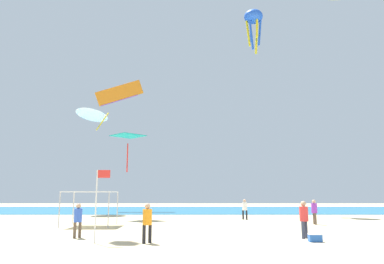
{
  "coord_description": "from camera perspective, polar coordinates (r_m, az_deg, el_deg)",
  "views": [
    {
      "loc": [
        -0.99,
        -18.57,
        2.17
      ],
      "look_at": [
        -0.88,
        12.95,
        7.5
      ],
      "focal_mm": 33.58,
      "sensor_mm": 36.0,
      "label": 1
    }
  ],
  "objects": [
    {
      "name": "ground",
      "position": [
        18.73,
        2.96,
        -16.4
      ],
      "size": [
        110.0,
        110.0,
        0.1
      ],
      "primitive_type": "cube",
      "color": "#D1BA8C"
    },
    {
      "name": "ocean_strip",
      "position": [
        46.68,
        1.03,
        -12.25
      ],
      "size": [
        110.0,
        20.6,
        0.03
      ],
      "primitive_type": "cube",
      "color": "#1E6B93",
      "rests_on": "ground"
    },
    {
      "name": "canopy_tent",
      "position": [
        25.14,
        -16.01,
        -9.33
      ],
      "size": [
        3.14,
        2.76,
        2.25
      ],
      "color": "#B2B2B7",
      "rests_on": "ground"
    },
    {
      "name": "person_near_tent",
      "position": [
        26.87,
        18.64,
        -11.63
      ],
      "size": [
        0.4,
        0.45,
        1.69
      ],
      "rotation": [
        0.0,
        0.0,
        4.7
      ],
      "color": "brown",
      "rests_on": "ground"
    },
    {
      "name": "person_leftmost",
      "position": [
        18.62,
        17.13,
        -12.68
      ],
      "size": [
        0.42,
        0.42,
        1.77
      ],
      "rotation": [
        0.0,
        0.0,
        3.97
      ],
      "color": "#33384C",
      "rests_on": "ground"
    },
    {
      "name": "person_central",
      "position": [
        18.84,
        -17.88,
        -12.81
      ],
      "size": [
        0.39,
        0.39,
        1.65
      ],
      "rotation": [
        0.0,
        0.0,
        4.07
      ],
      "color": "brown",
      "rests_on": "ground"
    },
    {
      "name": "person_rightmost",
      "position": [
        30.35,
        8.15,
        -11.8
      ],
      "size": [
        0.42,
        0.39,
        1.64
      ],
      "rotation": [
        0.0,
        0.0,
        5.91
      ],
      "color": "black",
      "rests_on": "ground"
    },
    {
      "name": "person_far_shore",
      "position": [
        16.31,
        -7.33,
        -13.63
      ],
      "size": [
        0.41,
        0.41,
        1.71
      ],
      "rotation": [
        0.0,
        0.0,
        0.68
      ],
      "color": "black",
      "rests_on": "ground"
    },
    {
      "name": "banner_flag",
      "position": [
        16.64,
        -14.92,
        -10.08
      ],
      "size": [
        0.61,
        0.06,
        3.17
      ],
      "color": "silver",
      "rests_on": "ground"
    },
    {
      "name": "cooler_box",
      "position": [
        17.58,
        18.75,
        -15.63
      ],
      "size": [
        0.57,
        0.37,
        0.35
      ],
      "color": "blue",
      "rests_on": "ground"
    },
    {
      "name": "kite_diamond_teal",
      "position": [
        32.13,
        -10.34,
        -0.89
      ],
      "size": [
        3.35,
        3.35,
        3.24
      ],
      "rotation": [
        0.0,
        0.0,
        0.79
      ],
      "color": "teal"
    },
    {
      "name": "kite_delta_white",
      "position": [
        41.35,
        -15.71,
        3.0
      ],
      "size": [
        4.83,
        4.84,
        3.05
      ],
      "rotation": [
        0.0,
        0.0,
        2.65
      ],
      "color": "white"
    },
    {
      "name": "kite_octopus_blue",
      "position": [
        45.48,
        9.54,
        17.3
      ],
      "size": [
        2.89,
        2.89,
        5.22
      ],
      "rotation": [
        0.0,
        0.0,
        1.97
      ],
      "color": "blue"
    },
    {
      "name": "kite_parafoil_orange",
      "position": [
        49.01,
        -11.67,
        6.05
      ],
      "size": [
        6.32,
        1.67,
        3.86
      ],
      "rotation": [
        0.0,
        0.0,
        3.32
      ],
      "color": "orange"
    }
  ]
}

